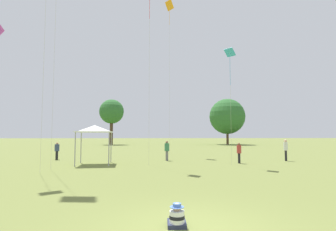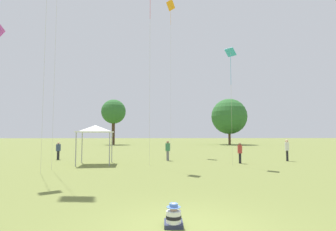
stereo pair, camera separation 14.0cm
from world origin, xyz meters
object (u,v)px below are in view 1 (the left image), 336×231
person_standing_0 (57,149)px  kite_1 (230,58)px  seated_toddler (177,217)px  distant_tree_0 (112,112)px  person_standing_3 (167,149)px  person_standing_1 (239,151)px  kite_4 (169,12)px  canopy_tent (95,129)px  person_standing_2 (286,148)px  distant_tree_1 (227,116)px

person_standing_0 → kite_1: size_ratio=0.18×
seated_toddler → distant_tree_0: 52.81m
person_standing_0 → person_standing_3: 9.67m
person_standing_1 → kite_4: size_ratio=0.09×
seated_toddler → person_standing_1: (5.94, 13.45, 0.71)m
person_standing_1 → kite_1: 7.01m
person_standing_1 → canopy_tent: canopy_tent is taller
person_standing_2 → person_standing_1: bearing=-136.6°
person_standing_1 → seated_toddler: bearing=17.5°
kite_4 → person_standing_0: bearing=127.4°
kite_4 → distant_tree_0: kite_4 is taller
person_standing_2 → distant_tree_0: (-20.33, 36.42, 6.07)m
distant_tree_1 → person_standing_0: bearing=-126.4°
person_standing_0 → seated_toddler: bearing=68.8°
person_standing_1 → distant_tree_1: 38.64m
person_standing_0 → kite_4: bearing=160.2°
seated_toddler → kite_4: bearing=89.0°
distant_tree_1 → person_standing_1: bearing=-104.5°
person_standing_3 → canopy_tent: (-5.49, -2.59, 1.62)m
seated_toddler → person_standing_3: 15.89m
person_standing_3 → kite_4: size_ratio=0.09×
seated_toddler → canopy_tent: size_ratio=0.20×
person_standing_3 → kite_1: bearing=118.9°
person_standing_2 → person_standing_3: bearing=-160.8°
person_standing_1 → canopy_tent: 11.03m
seated_toddler → person_standing_0: size_ratio=0.38×
distant_tree_0 → person_standing_2: bearing=-60.8°
person_standing_0 → person_standing_3: bearing=123.3°
seated_toddler → kite_4: kite_4 is taller
kite_1 → distant_tree_0: (-14.89, 39.29, -0.59)m
canopy_tent → kite_1: (9.92, -1.17, 5.15)m
person_standing_2 → canopy_tent: canopy_tent is taller
kite_4 → person_standing_3: bearing=-177.0°
distant_tree_0 → person_standing_3: bearing=-73.6°
seated_toddler → canopy_tent: bearing=112.4°
person_standing_2 → distant_tree_1: bearing=106.1°
canopy_tent → kite_1: bearing=-6.7°
person_standing_1 → person_standing_2: person_standing_2 is taller
person_standing_0 → person_standing_3: person_standing_3 is taller
distant_tree_0 → distant_tree_1: distant_tree_1 is taller
person_standing_1 → canopy_tent: size_ratio=0.54×
person_standing_0 → person_standing_2: person_standing_2 is taller
kite_1 → distant_tree_0: size_ratio=0.85×
person_standing_3 → distant_tree_1: bearing=-134.3°
person_standing_3 → kite_4: kite_4 is taller
seated_toddler → canopy_tent: (-4.97, 13.28, 2.37)m
kite_4 → distant_tree_1: bearing=-19.4°
distant_tree_1 → kite_4: bearing=-117.5°
seated_toddler → canopy_tent: canopy_tent is taller
canopy_tent → distant_tree_1: distant_tree_1 is taller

